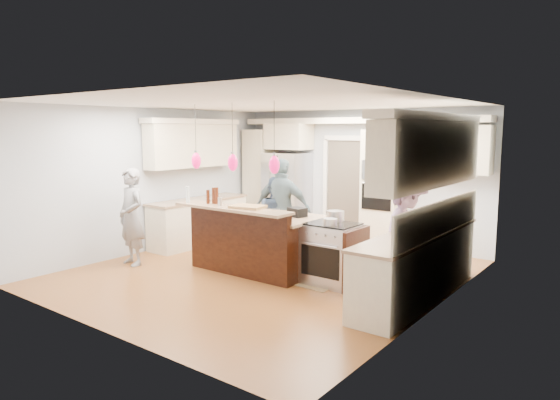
# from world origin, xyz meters

# --- Properties ---
(ground_plane) EXTENTS (6.00, 6.00, 0.00)m
(ground_plane) POSITION_xyz_m (0.00, 0.00, 0.00)
(ground_plane) COLOR #A55E2D
(ground_plane) RESTS_ON ground
(room_shell) EXTENTS (5.54, 6.04, 2.72)m
(room_shell) POSITION_xyz_m (0.00, 0.00, 1.82)
(room_shell) COLOR #B2BCC6
(room_shell) RESTS_ON ground
(refrigerator) EXTENTS (0.90, 0.70, 1.80)m
(refrigerator) POSITION_xyz_m (-1.55, 2.64, 0.90)
(refrigerator) COLOR #B7B7BC
(refrigerator) RESTS_ON ground
(oven_column) EXTENTS (0.72, 0.69, 2.30)m
(oven_column) POSITION_xyz_m (0.75, 2.67, 1.15)
(oven_column) COLOR beige
(oven_column) RESTS_ON ground
(back_upper_cabinets) EXTENTS (5.30, 0.61, 2.54)m
(back_upper_cabinets) POSITION_xyz_m (-0.75, 2.76, 1.67)
(back_upper_cabinets) COLOR beige
(back_upper_cabinets) RESTS_ON ground
(right_counter_run) EXTENTS (0.64, 3.10, 2.51)m
(right_counter_run) POSITION_xyz_m (2.44, 0.30, 1.06)
(right_counter_run) COLOR beige
(right_counter_run) RESTS_ON ground
(left_cabinets) EXTENTS (0.64, 2.30, 2.51)m
(left_cabinets) POSITION_xyz_m (-2.44, 0.80, 1.06)
(left_cabinets) COLOR beige
(left_cabinets) RESTS_ON ground
(kitchen_island) EXTENTS (2.10, 1.46, 1.12)m
(kitchen_island) POSITION_xyz_m (-0.25, 0.07, 0.48)
(kitchen_island) COLOR black
(kitchen_island) RESTS_ON ground
(island_range) EXTENTS (0.82, 0.71, 0.92)m
(island_range) POSITION_xyz_m (1.16, 0.15, 0.46)
(island_range) COLOR #B7B7BC
(island_range) RESTS_ON ground
(pendant_lights) EXTENTS (1.75, 0.15, 1.03)m
(pendant_lights) POSITION_xyz_m (-0.25, -0.51, 1.80)
(pendant_lights) COLOR black
(pendant_lights) RESTS_ON ground
(person_bar_end) EXTENTS (0.65, 0.48, 1.66)m
(person_bar_end) POSITION_xyz_m (-2.14, -1.00, 0.83)
(person_bar_end) COLOR gray
(person_bar_end) RESTS_ON ground
(person_far_left) EXTENTS (0.74, 0.59, 1.47)m
(person_far_left) POSITION_xyz_m (-0.49, 0.85, 0.74)
(person_far_left) COLOR #28384F
(person_far_left) RESTS_ON ground
(person_far_right) EXTENTS (1.12, 0.66, 1.80)m
(person_far_right) POSITION_xyz_m (-0.32, 0.85, 0.90)
(person_far_right) COLOR #4D636C
(person_far_right) RESTS_ON ground
(person_range_side) EXTENTS (0.75, 1.14, 1.64)m
(person_range_side) POSITION_xyz_m (2.11, 0.54, 0.82)
(person_range_side) COLOR #A586B5
(person_range_side) RESTS_ON ground
(floor_rug) EXTENTS (0.67, 0.93, 0.01)m
(floor_rug) POSITION_xyz_m (1.01, 0.13, 0.01)
(floor_rug) COLOR #917C4F
(floor_rug) RESTS_ON ground
(water_bottle) EXTENTS (0.08, 0.08, 0.27)m
(water_bottle) POSITION_xyz_m (-1.14, -0.63, 1.25)
(water_bottle) COLOR silver
(water_bottle) RESTS_ON kitchen_island
(beer_bottle_a) EXTENTS (0.07, 0.07, 0.26)m
(beer_bottle_a) POSITION_xyz_m (-0.72, -0.45, 1.25)
(beer_bottle_a) COLOR #421A0B
(beer_bottle_a) RESTS_ON kitchen_island
(beer_bottle_b) EXTENTS (0.07, 0.07, 0.22)m
(beer_bottle_b) POSITION_xyz_m (-0.80, -0.51, 1.23)
(beer_bottle_b) COLOR #421A0B
(beer_bottle_b) RESTS_ON kitchen_island
(beer_bottle_c) EXTENTS (0.07, 0.07, 0.27)m
(beer_bottle_c) POSITION_xyz_m (-0.67, -0.45, 1.25)
(beer_bottle_c) COLOR #421A0B
(beer_bottle_c) RESTS_ON kitchen_island
(drink_can) EXTENTS (0.09, 0.09, 0.13)m
(drink_can) POSITION_xyz_m (-0.48, -0.56, 1.18)
(drink_can) COLOR #B7B7BC
(drink_can) RESTS_ON kitchen_island
(cutting_board) EXTENTS (0.55, 0.44, 0.04)m
(cutting_board) POSITION_xyz_m (0.00, -0.47, 1.14)
(cutting_board) COLOR tan
(cutting_board) RESTS_ON kitchen_island
(pot_large) EXTENTS (0.27, 0.27, 0.16)m
(pot_large) POSITION_xyz_m (1.06, 0.34, 1.00)
(pot_large) COLOR #B7B7BC
(pot_large) RESTS_ON island_range
(pot_small) EXTENTS (0.20, 0.20, 0.10)m
(pot_small) POSITION_xyz_m (1.19, -0.01, 0.97)
(pot_small) COLOR #B7B7BC
(pot_small) RESTS_ON island_range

